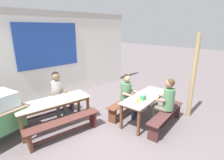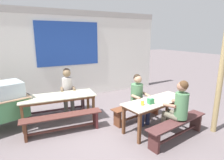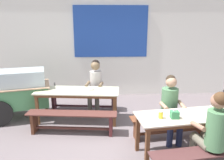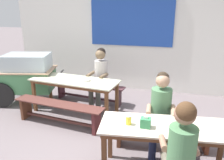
# 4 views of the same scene
# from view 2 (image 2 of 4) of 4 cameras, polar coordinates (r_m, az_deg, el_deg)

# --- Properties ---
(ground_plane) EXTENTS (40.00, 40.00, 0.00)m
(ground_plane) POSITION_cam_2_polar(r_m,az_deg,el_deg) (4.59, -0.21, -15.35)
(ground_plane) COLOR slate
(backdrop_wall) EXTENTS (6.91, 0.23, 3.06)m
(backdrop_wall) POSITION_cam_2_polar(r_m,az_deg,el_deg) (6.77, -12.11, 8.02)
(backdrop_wall) COLOR white
(backdrop_wall) RESTS_ON ground_plane
(dining_table_far) EXTENTS (1.91, 0.86, 0.73)m
(dining_table_far) POSITION_cam_2_polar(r_m,az_deg,el_deg) (4.96, -16.13, -5.41)
(dining_table_far) COLOR beige
(dining_table_far) RESTS_ON ground_plane
(dining_table_near) EXTENTS (1.78, 0.85, 0.73)m
(dining_table_near) POSITION_cam_2_polar(r_m,az_deg,el_deg) (4.56, 13.34, -6.99)
(dining_table_near) COLOR beige
(dining_table_near) RESTS_ON ground_plane
(bench_far_back) EXTENTS (1.79, 0.44, 0.44)m
(bench_far_back) POSITION_cam_2_polar(r_m,az_deg,el_deg) (5.65, -16.63, -6.84)
(bench_far_back) COLOR #4A2A30
(bench_far_back) RESTS_ON ground_plane
(bench_far_front) EXTENTS (1.84, 0.49, 0.44)m
(bench_far_front) POSITION_cam_2_polar(r_m,az_deg,el_deg) (4.52, -14.91, -12.10)
(bench_far_front) COLOR #532C27
(bench_far_front) RESTS_ON ground_plane
(bench_near_back) EXTENTS (1.62, 0.50, 0.44)m
(bench_near_back) POSITION_cam_2_polar(r_m,az_deg,el_deg) (5.08, 7.81, -8.97)
(bench_near_back) COLOR brown
(bench_near_back) RESTS_ON ground_plane
(bench_near_front) EXTENTS (1.73, 0.52, 0.44)m
(bench_near_front) POSITION_cam_2_polar(r_m,az_deg,el_deg) (4.36, 19.36, -13.45)
(bench_near_front) COLOR #4C2B2B
(bench_near_front) RESTS_ON ground_plane
(person_right_near_table) EXTENTS (0.44, 0.56, 1.26)m
(person_right_near_table) POSITION_cam_2_polar(r_m,az_deg,el_deg) (4.85, 8.15, -4.72)
(person_right_near_table) COLOR navy
(person_right_near_table) RESTS_ON ground_plane
(person_near_front) EXTENTS (0.44, 0.56, 1.32)m
(person_near_front) POSITION_cam_2_polar(r_m,az_deg,el_deg) (4.28, 19.58, -7.44)
(person_near_front) COLOR #656151
(person_near_front) RESTS_ON ground_plane
(person_center_facing) EXTENTS (0.45, 0.53, 1.32)m
(person_center_facing) POSITION_cam_2_polar(r_m,az_deg,el_deg) (5.49, -13.44, -2.30)
(person_center_facing) COLOR #62655D
(person_center_facing) RESTS_ON ground_plane
(tissue_box) EXTENTS (0.13, 0.11, 0.15)m
(tissue_box) POSITION_cam_2_polar(r_m,az_deg,el_deg) (4.26, 11.76, -6.33)
(tissue_box) COLOR #368954
(tissue_box) RESTS_ON dining_table_near
(condiment_jar) EXTENTS (0.07, 0.07, 0.12)m
(condiment_jar) POSITION_cam_2_polar(r_m,az_deg,el_deg) (4.14, 9.29, -6.84)
(condiment_jar) COLOR yellow
(condiment_jar) RESTS_ON dining_table_near
(soup_bowl) EXTENTS (0.17, 0.17, 0.04)m
(soup_bowl) POSITION_cam_2_polar(r_m,az_deg,el_deg) (4.98, -13.16, -4.03)
(soup_bowl) COLOR silver
(soup_bowl) RESTS_ON dining_table_far
(wooden_support_post) EXTENTS (0.12, 0.12, 2.39)m
(wooden_support_post) POSITION_cam_2_polar(r_m,az_deg,el_deg) (4.80, 30.16, -0.64)
(wooden_support_post) COLOR tan
(wooden_support_post) RESTS_ON ground_plane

